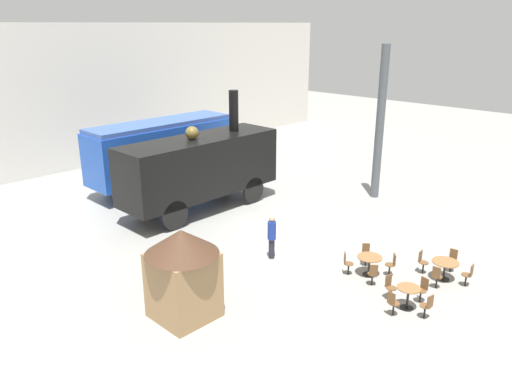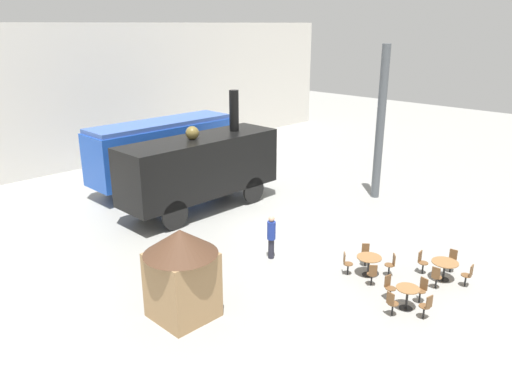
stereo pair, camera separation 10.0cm
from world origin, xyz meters
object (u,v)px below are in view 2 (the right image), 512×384
(steam_locomotive, at_px, (201,165))
(visitor_person, at_px, (271,235))
(cafe_table_far, at_px, (445,265))
(cafe_table_mid, at_px, (407,293))
(cafe_table_near, at_px, (369,261))
(cafe_chair_0, at_px, (391,263))
(streamlined_locomotive, at_px, (173,146))
(ticket_kiosk, at_px, (182,269))

(steam_locomotive, relative_size, visitor_person, 4.64)
(cafe_table_far, bearing_deg, cafe_table_mid, -179.67)
(visitor_person, bearing_deg, cafe_table_near, -67.10)
(cafe_chair_0, bearing_deg, cafe_table_far, 174.07)
(streamlined_locomotive, height_order, visitor_person, streamlined_locomotive)
(streamlined_locomotive, distance_m, cafe_table_near, 14.41)
(cafe_table_near, bearing_deg, ticket_kiosk, 157.43)
(cafe_table_far, relative_size, cafe_chair_0, 1.10)
(streamlined_locomotive, height_order, steam_locomotive, steam_locomotive)
(cafe_table_near, distance_m, ticket_kiosk, 7.16)
(cafe_table_mid, relative_size, cafe_chair_0, 0.89)
(cafe_table_near, bearing_deg, cafe_table_mid, -117.35)
(cafe_table_near, xyz_separation_m, visitor_person, (-1.50, 3.56, 0.40))
(cafe_chair_0, xyz_separation_m, ticket_kiosk, (-7.08, 3.34, 1.16))
(steam_locomotive, xyz_separation_m, ticket_kiosk, (-6.62, -7.11, -0.63))
(cafe_table_mid, bearing_deg, steam_locomotive, 84.24)
(steam_locomotive, distance_m, cafe_table_far, 12.21)
(streamlined_locomotive, distance_m, cafe_table_mid, 16.72)
(streamlined_locomotive, xyz_separation_m, cafe_table_mid, (-2.75, -16.40, -1.68))
(steam_locomotive, height_order, cafe_table_near, steam_locomotive)
(visitor_person, bearing_deg, cafe_table_far, -61.29)
(streamlined_locomotive, relative_size, cafe_table_near, 11.39)
(steam_locomotive, distance_m, cafe_table_near, 9.97)
(cafe_table_near, relative_size, cafe_table_far, 0.96)
(cafe_table_far, distance_m, ticket_kiosk, 9.57)
(cafe_table_near, xyz_separation_m, ticket_kiosk, (-6.53, 2.72, 1.08))
(cafe_table_far, xyz_separation_m, visitor_person, (-3.13, 5.72, 0.41))
(streamlined_locomotive, relative_size, cafe_table_far, 10.93)
(cafe_table_far, height_order, ticket_kiosk, ticket_kiosk)
(cafe_table_near, xyz_separation_m, cafe_table_mid, (-1.13, -2.18, -0.01))
(steam_locomotive, distance_m, visitor_person, 6.60)
(cafe_table_far, xyz_separation_m, cafe_chair_0, (-1.08, 1.54, -0.08))
(steam_locomotive, relative_size, cafe_chair_0, 9.65)
(cafe_table_mid, relative_size, ticket_kiosk, 0.26)
(steam_locomotive, xyz_separation_m, visitor_person, (-1.59, -6.26, -1.31))
(cafe_table_far, bearing_deg, streamlined_locomotive, 90.04)
(steam_locomotive, xyz_separation_m, cafe_table_mid, (-1.21, -12.00, -1.72))
(cafe_table_mid, distance_m, cafe_table_far, 2.76)
(streamlined_locomotive, distance_m, cafe_table_far, 16.47)
(steam_locomotive, bearing_deg, cafe_table_near, -90.50)
(visitor_person, height_order, ticket_kiosk, ticket_kiosk)
(steam_locomotive, height_order, ticket_kiosk, steam_locomotive)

